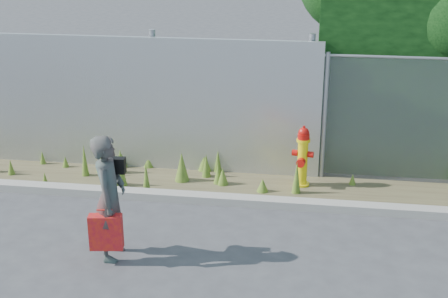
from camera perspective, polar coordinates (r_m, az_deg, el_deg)
ground at (r=7.58m, az=0.70°, el=-10.89°), size 80.00×80.00×0.00m
curb at (r=9.14m, az=2.24°, el=-4.77°), size 16.00×0.22×0.12m
weed_strip at (r=9.92m, az=-3.15°, el=-2.32°), size 16.00×1.31×0.54m
corrugated_fence at (r=10.68m, az=-14.56°, el=4.28°), size 8.50×0.21×2.30m
fire_hydrant at (r=9.67m, az=7.20°, el=-0.77°), size 0.33×0.30×0.99m
woman at (r=7.62m, az=-10.41°, el=-4.39°), size 0.41×0.60×1.58m
red_tote_bag at (r=7.63m, az=-10.74°, el=-7.46°), size 0.40×0.15×0.52m
black_shoulder_bag at (r=7.63m, az=-9.96°, el=-1.48°), size 0.26×0.11×0.19m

